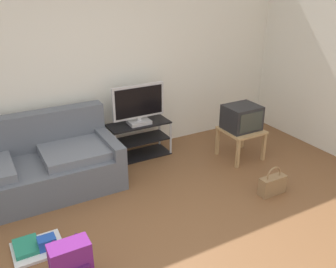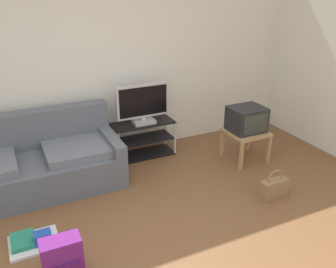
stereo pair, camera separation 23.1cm
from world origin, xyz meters
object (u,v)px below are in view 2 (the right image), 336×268
tv_stand (143,139)px  crt_tv (247,119)px  backpack (62,259)px  floor_tray (33,241)px  couch (31,164)px  handbag (274,188)px  side_table (246,136)px  flat_tv (143,104)px

tv_stand → crt_tv: (1.21, -0.71, 0.34)m
backpack → floor_tray: size_ratio=0.86×
couch → floor_tray: couch is taller
backpack → crt_tv: bearing=30.7°
crt_tv → handbag: (-0.27, -0.94, -0.47)m
crt_tv → handbag: bearing=-105.9°
side_table → couch: bearing=169.7°
tv_stand → crt_tv: 1.45m
flat_tv → floor_tray: 2.23m
handbag → floor_tray: bearing=172.6°
flat_tv → tv_stand: bearing=90.0°
side_table → backpack: (-2.68, -1.13, -0.17)m
couch → backpack: (0.04, -1.62, -0.12)m
couch → handbag: (2.46, -1.42, -0.18)m
tv_stand → crt_tv: crt_tv is taller
floor_tray → side_table: bearing=11.5°
crt_tv → backpack: bearing=-156.9°
crt_tv → flat_tv: bearing=150.3°
backpack → handbag: (2.41, 0.21, -0.07)m
tv_stand → backpack: bearing=-128.4°
tv_stand → side_table: 1.42m
couch → flat_tv: size_ratio=2.79×
tv_stand → side_table: size_ratio=1.67×
handbag → backpack: bearing=-175.1°
side_table → tv_stand: bearing=148.9°
handbag → couch: bearing=150.1°
flat_tv → backpack: 2.42m
side_table → floor_tray: side_table is taller
couch → handbag: 2.84m
couch → floor_tray: size_ratio=4.50×
tv_stand → backpack: (-1.47, -1.86, -0.06)m
crt_tv → floor_tray: bearing=-168.2°
flat_tv → handbag: 1.99m
floor_tray → crt_tv: bearing=11.8°
couch → side_table: (2.73, -0.49, 0.05)m
tv_stand → floor_tray: 2.13m
flat_tv → floor_tray: flat_tv is taller
couch → side_table: bearing=-10.3°
crt_tv → backpack: 2.94m
flat_tv → crt_tv: size_ratio=1.63×
tv_stand → crt_tv: bearing=-30.5°
handbag → floor_tray: size_ratio=0.78×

